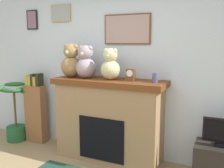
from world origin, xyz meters
name	(u,v)px	position (x,y,z in m)	size (l,w,h in m)	color
back_wall	(110,69)	(0.00, 2.00, 1.31)	(5.20, 0.15, 2.60)	silver
fireplace	(109,119)	(0.14, 1.68, 0.60)	(1.64, 0.58, 1.19)	#97724C
bookshelf	(36,110)	(-1.29, 1.74, 0.55)	(0.36, 0.16, 1.20)	brown
potted_plant	(15,118)	(-1.65, 1.63, 0.40)	(0.56, 0.57, 1.02)	#1E592D
tv_stand	(222,165)	(1.68, 1.64, 0.24)	(0.65, 0.40, 0.48)	black
television	(224,134)	(1.68, 1.64, 0.64)	(0.49, 0.14, 0.34)	black
candle_jar	(155,78)	(0.82, 1.66, 1.26)	(0.07, 0.07, 0.13)	#4C517A
mantel_clock	(131,75)	(0.48, 1.66, 1.28)	(0.11, 0.08, 0.17)	brown
teddy_bear_cream	(71,62)	(-0.48, 1.66, 1.42)	(0.31, 0.31, 0.50)	olive
teddy_bear_brown	(86,63)	(-0.23, 1.66, 1.41)	(0.30, 0.30, 0.48)	gray
teddy_bear_tan	(110,66)	(0.17, 1.66, 1.39)	(0.28, 0.28, 0.44)	#C6BE89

